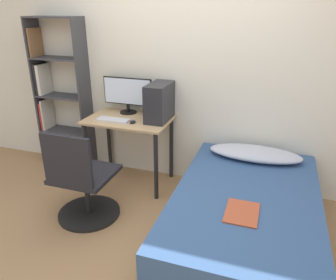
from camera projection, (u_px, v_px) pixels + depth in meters
The scene contains 12 objects.
ground_plane at pixel (134, 255), 2.69m from camera, with size 14.00×14.00×0.00m, color #9E754C.
wall_back at pixel (185, 71), 3.47m from camera, with size 8.00×0.05×2.50m.
desk at pixel (129, 130), 3.57m from camera, with size 0.90×0.60×0.77m.
bookshelf at pixel (57, 101), 3.95m from camera, with size 0.64×0.26×1.79m.
office_chair at pixel (83, 186), 3.03m from camera, with size 0.59×0.59×0.92m.
bed at pixel (244, 218), 2.76m from camera, with size 1.18×1.91×0.48m.
pillow at pixel (255, 153), 3.25m from camera, with size 0.90×0.36×0.11m.
magazine at pixel (242, 213), 2.41m from camera, with size 0.24×0.32×0.01m.
monitor at pixel (127, 93), 3.63m from camera, with size 0.57×0.19×0.40m.
keyboard at pixel (113, 120), 3.45m from camera, with size 0.35×0.13×0.02m.
pc_tower at pixel (159, 102), 3.42m from camera, with size 0.21×0.41×0.39m.
mouse at pixel (133, 122), 3.38m from camera, with size 0.06×0.09×0.02m.
Camera 1 is at (0.95, -1.92, 1.90)m, focal length 35.00 mm.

